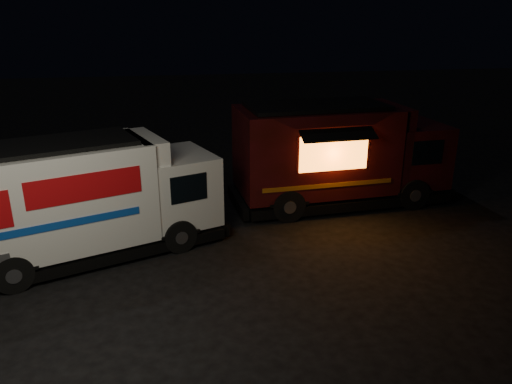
% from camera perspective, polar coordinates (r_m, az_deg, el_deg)
% --- Properties ---
extents(ground, '(80.00, 80.00, 0.00)m').
position_cam_1_polar(ground, '(12.36, -6.53, -8.76)').
color(ground, black).
rests_on(ground, ground).
extents(white_truck, '(7.09, 4.43, 3.04)m').
position_cam_1_polar(white_truck, '(13.13, -18.37, -0.64)').
color(white_truck, silver).
rests_on(white_truck, ground).
extents(red_truck, '(7.17, 3.03, 3.27)m').
position_cam_1_polar(red_truck, '(16.19, 9.77, 4.33)').
color(red_truck, '#3D0B10').
rests_on(red_truck, ground).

